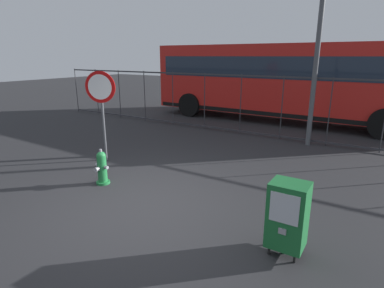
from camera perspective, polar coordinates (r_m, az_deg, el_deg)
The scene contains 7 objects.
ground_plane at distance 5.73m, azimuth -9.10°, elevation -11.07°, with size 60.00×60.00×0.00m, color #262628.
fire_hydrant at distance 6.71m, azimuth -16.12°, elevation -4.16°, with size 0.33×0.32×0.75m.
newspaper_box_primary at distance 4.36m, azimuth 17.06°, elevation -12.28°, with size 0.48×0.42×1.02m.
stop_sign at distance 7.94m, azimuth -16.25°, elevation 8.17°, with size 0.71×0.31×2.23m.
fence_barrier at distance 10.37m, azimuth 12.39°, elevation 6.84°, with size 18.03×0.04×2.00m.
bus_near at distance 13.19m, azimuth 16.45°, elevation 11.44°, with size 10.54×2.90×3.00m.
street_light_near_left at distance 9.74m, azimuth 22.68°, elevation 22.48°, with size 0.32×0.32×6.67m.
Camera 1 is at (3.42, -3.81, 2.57)m, focal length 29.22 mm.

